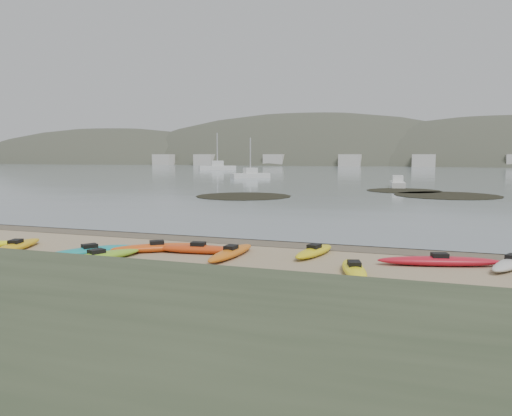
% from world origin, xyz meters
% --- Properties ---
extents(ground, '(600.00, 600.00, 0.00)m').
position_xyz_m(ground, '(0.00, 0.00, 0.00)').
color(ground, tan).
rests_on(ground, ground).
extents(wet_sand, '(60.00, 60.00, 0.00)m').
position_xyz_m(wet_sand, '(0.00, -0.30, 0.00)').
color(wet_sand, brown).
rests_on(wet_sand, ground).
extents(water, '(1200.00, 1200.00, 0.00)m').
position_xyz_m(water, '(0.00, 300.00, 0.01)').
color(water, slate).
rests_on(water, ground).
extents(kayaks, '(22.83, 7.57, 0.34)m').
position_xyz_m(kayaks, '(-0.49, -4.36, 0.17)').
color(kayaks, yellow).
rests_on(kayaks, ground).
extents(kelp_mats, '(27.48, 20.67, 0.04)m').
position_xyz_m(kelp_mats, '(2.01, 28.29, 0.03)').
color(kelp_mats, black).
rests_on(kelp_mats, water).
extents(moored_boats, '(91.50, 78.80, 1.27)m').
position_xyz_m(moored_boats, '(-4.58, 80.79, 0.55)').
color(moored_boats, silver).
rests_on(moored_boats, ground).
extents(far_town, '(199.00, 5.00, 4.00)m').
position_xyz_m(far_town, '(6.00, 145.00, 2.00)').
color(far_town, beige).
rests_on(far_town, ground).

